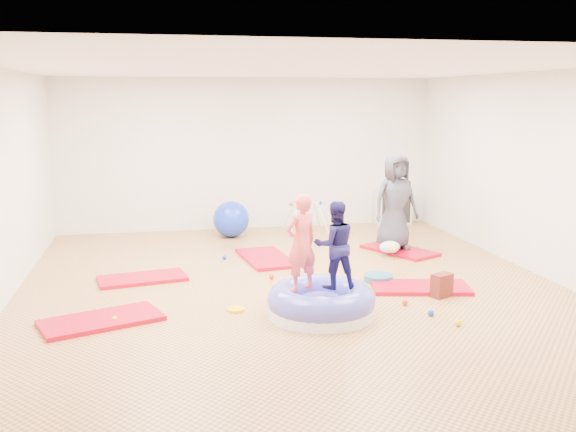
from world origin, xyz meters
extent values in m
cube|color=gold|center=(0.00, 0.00, 0.00)|extent=(7.00, 8.00, 0.01)
cube|color=white|center=(0.00, 0.00, 2.80)|extent=(7.00, 8.00, 0.01)
cube|color=silver|center=(0.00, 4.00, 1.40)|extent=(7.00, 0.01, 2.80)
cube|color=silver|center=(0.00, -4.00, 1.40)|extent=(7.00, 0.01, 2.80)
cube|color=silver|center=(3.50, 0.00, 1.40)|extent=(0.01, 8.00, 2.80)
cube|color=#C00429|center=(-2.34, -0.85, 0.03)|extent=(1.43, 1.05, 0.05)
cube|color=#C00429|center=(-1.93, 0.76, 0.02)|extent=(1.25, 0.78, 0.05)
cube|color=#C00429|center=(-0.10, 1.52, 0.03)|extent=(0.81, 1.36, 0.05)
cube|color=#C00429|center=(1.61, -0.38, 0.03)|extent=(1.34, 0.87, 0.05)
cube|color=#C00429|center=(2.09, 1.59, 0.03)|extent=(1.08, 1.35, 0.05)
cylinder|color=white|center=(0.10, -1.11, 0.07)|extent=(1.19, 1.19, 0.13)
torus|color=#4749BE|center=(0.10, -1.11, 0.19)|extent=(1.23, 1.23, 0.33)
ellipsoid|color=#4749BE|center=(0.10, -1.11, 0.12)|extent=(0.65, 0.65, 0.29)
imported|color=#FB5058|center=(-0.13, -1.09, 0.91)|extent=(0.47, 0.40, 1.10)
imported|color=#17154B|center=(0.26, -1.06, 0.86)|extent=(0.50, 0.39, 1.00)
imported|color=#3A3B48|center=(2.02, 1.66, 0.81)|extent=(0.81, 0.59, 1.52)
ellipsoid|color=silver|center=(1.84, 1.37, 0.14)|extent=(0.33, 0.21, 0.19)
sphere|color=beige|center=(1.84, 1.22, 0.17)|extent=(0.15, 0.15, 0.15)
sphere|color=#BC3817|center=(-0.20, 0.46, 0.04)|extent=(0.07, 0.07, 0.07)
sphere|color=#BC3817|center=(1.17, -0.96, 0.04)|extent=(0.07, 0.07, 0.07)
sphere|color=#E7CC00|center=(0.24, -0.33, 0.04)|extent=(0.07, 0.07, 0.07)
sphere|color=#E7CC00|center=(1.47, -1.74, 0.04)|extent=(0.07, 0.07, 0.07)
sphere|color=#1734CD|center=(1.32, -1.37, 0.04)|extent=(0.07, 0.07, 0.07)
sphere|color=#E7CC00|center=(-2.19, -0.88, 0.04)|extent=(0.07, 0.07, 0.07)
sphere|color=#1734CD|center=(-0.72, 1.66, 0.04)|extent=(0.07, 0.07, 0.07)
sphere|color=#1734CD|center=(-0.43, 3.25, 0.32)|extent=(0.64, 0.64, 0.64)
sphere|color=orange|center=(-0.42, 3.60, 0.22)|extent=(0.44, 0.44, 0.44)
cylinder|color=silver|center=(0.67, 3.04, 0.30)|extent=(0.21, 0.22, 0.57)
cylinder|color=silver|center=(0.67, 3.53, 0.30)|extent=(0.21, 0.22, 0.57)
cylinder|color=silver|center=(1.20, 3.04, 0.30)|extent=(0.21, 0.22, 0.57)
cylinder|color=silver|center=(1.20, 3.53, 0.30)|extent=(0.21, 0.22, 0.57)
cylinder|color=silver|center=(0.93, 3.28, 0.55)|extent=(0.55, 0.03, 0.03)
sphere|color=#BC3817|center=(0.66, 3.28, 0.55)|extent=(0.07, 0.07, 0.07)
sphere|color=#1734CD|center=(1.21, 3.28, 0.55)|extent=(0.07, 0.07, 0.07)
cube|color=silver|center=(2.81, 3.80, 0.33)|extent=(0.67, 0.32, 0.67)
cube|color=black|center=(2.81, 3.64, 0.33)|extent=(0.57, 0.02, 0.57)
cube|color=silver|center=(2.81, 3.75, 0.33)|extent=(0.02, 0.23, 0.59)
cube|color=silver|center=(2.81, 3.75, 0.33)|extent=(0.59, 0.23, 0.02)
cylinder|color=#22627C|center=(1.20, 0.09, 0.04)|extent=(0.39, 0.39, 0.09)
cube|color=maroon|center=(1.74, -0.74, 0.15)|extent=(0.30, 0.25, 0.30)
cylinder|color=#E7CC00|center=(-0.84, -0.75, 0.02)|extent=(0.21, 0.21, 0.03)
camera|label=1|loc=(-1.66, -7.86, 2.45)|focal=40.00mm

